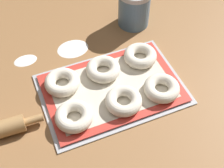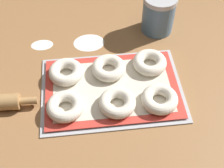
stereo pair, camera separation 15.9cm
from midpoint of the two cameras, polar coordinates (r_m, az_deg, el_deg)
name	(u,v)px [view 1 (the left image)]	position (r m, az deg, el deg)	size (l,w,h in m)	color
ground_plane	(116,93)	(0.92, -4.10, -2.14)	(2.80, 2.80, 0.00)	olive
baking_tray	(112,89)	(0.93, -4.85, -1.44)	(0.42, 0.28, 0.01)	#B2B5BA
baking_mat	(112,88)	(0.92, -4.87, -1.24)	(0.40, 0.26, 0.00)	red
bagel_front_left	(74,116)	(0.86, -12.25, -6.41)	(0.10, 0.10, 0.03)	silver
bagel_front_center	(122,101)	(0.87, -3.31, -3.76)	(0.10, 0.10, 0.03)	silver
bagel_front_right	(162,88)	(0.90, 4.19, -1.33)	(0.10, 0.10, 0.03)	silver
bagel_back_left	(62,82)	(0.94, -13.90, -0.22)	(0.10, 0.10, 0.03)	silver
bagel_back_center	(103,69)	(0.95, -6.39, 2.20)	(0.10, 0.10, 0.03)	silver
bagel_back_right	(140,56)	(0.98, 0.63, 4.72)	(0.10, 0.10, 0.03)	silver
flour_canister	(134,7)	(1.10, -0.12, 13.51)	(0.11, 0.11, 0.14)	slate
flour_patch_near	(73,49)	(1.06, -11.45, 5.95)	(0.11, 0.08, 0.00)	white
flour_patch_far	(25,60)	(1.07, -19.73, 3.66)	(0.07, 0.05, 0.00)	white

